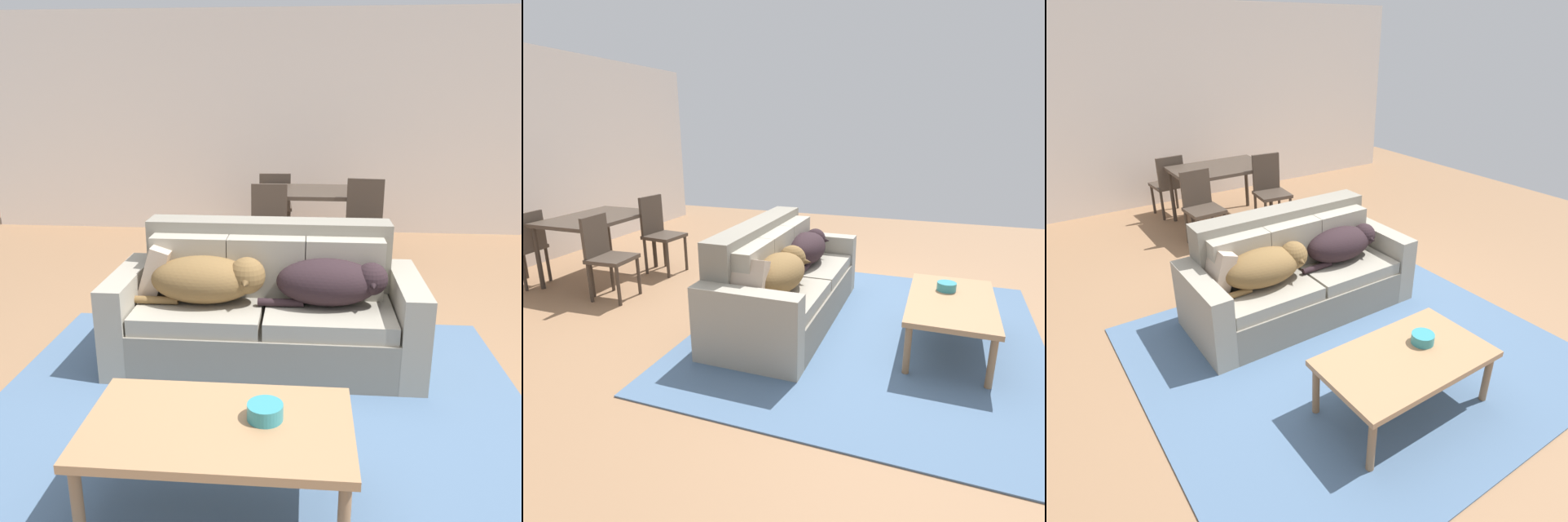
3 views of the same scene
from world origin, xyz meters
The scene contains 13 objects.
ground_plane centered at (0.00, 0.00, 0.00)m, with size 10.00×10.00×0.00m, color #936C4B.
back_partition centered at (0.00, 4.00, 1.35)m, with size 8.00×0.12×2.70m, color silver.
area_rug centered at (-0.09, -0.48, 0.01)m, with size 3.14×2.84×0.01m, color slate.
couch centered at (-0.09, 0.32, 0.35)m, with size 2.01×0.85×0.91m.
dog_on_left_cushion centered at (-0.45, 0.20, 0.60)m, with size 0.86×0.40×0.31m.
dog_on_right_cushion centered at (0.34, 0.22, 0.59)m, with size 0.82×0.36×0.30m.
throw_pillow_by_left_arm centered at (-0.83, 0.37, 0.60)m, with size 0.13×0.36×0.36m, color tan.
coffee_table centered at (-0.19, -1.14, 0.38)m, with size 1.13×0.65×0.43m.
bowl_on_coffee_table centered at (0.01, -1.09, 0.46)m, with size 0.15×0.15×0.07m, color teal.
dining_table centered at (0.29, 2.76, 0.66)m, with size 1.20×0.80×0.74m.
dining_chair_near_left centered at (-0.21, 2.22, 0.49)m, with size 0.42×0.42×0.87m.
dining_chair_near_right centered at (0.73, 2.22, 0.52)m, with size 0.44×0.44×0.93m.
dining_chair_far_left centered at (-0.21, 3.33, 0.47)m, with size 0.42×0.42×0.84m.
Camera 3 is at (-2.07, -2.79, 2.32)m, focal length 31.99 mm.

